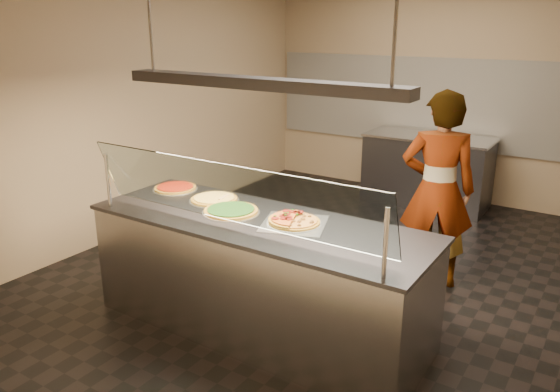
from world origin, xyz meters
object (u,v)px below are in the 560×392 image
Objects in this scene: perforated_tray at (294,223)px; pizza_cheese at (215,199)px; heat_lamp_housing at (256,83)px; sneeze_guard at (229,194)px; pizza_tomato at (176,187)px; worker at (438,190)px; half_pizza_pepperoni at (284,217)px; pizza_spatula at (225,199)px; serving_counter at (259,276)px; pizza_spinach at (231,210)px; half_pizza_sausage at (305,223)px; prep_table at (427,170)px.

pizza_cheese is at bearing 172.69° from perforated_tray.
sneeze_guard is at bearing -90.00° from heat_lamp_housing.
sneeze_guard is 0.84m from pizza_cheese.
pizza_tomato is 0.22× the size of worker.
heat_lamp_housing is (-0.18, -0.08, 0.99)m from half_pizza_pepperoni.
pizza_tomato is (-1.26, 0.17, -0.02)m from half_pizza_pepperoni.
half_pizza_pepperoni is 0.18× the size of heat_lamp_housing.
serving_counter is at bearing -21.65° from pizza_spatula.
half_pizza_pepperoni reaches higher than serving_counter.
pizza_cheese is at bearing 162.00° from serving_counter.
half_pizza_pepperoni is (-0.09, 0.00, 0.03)m from perforated_tray.
worker is (0.61, 1.49, -0.03)m from perforated_tray.
heat_lamp_housing reaches higher than pizza_spatula.
perforated_tray is 1.49× the size of pizza_tomato.
half_pizza_sausage is at bearing 4.69° from pizza_spinach.
sneeze_guard is 0.58m from perforated_tray.
serving_counter is at bearing 45.00° from heat_lamp_housing.
sneeze_guard reaches higher than prep_table.
heat_lamp_housing is at bearing 40.97° from worker.
sneeze_guard reaches higher than pizza_spatula.
pizza_tomato is (-0.50, 0.06, -0.00)m from pizza_cheese.
half_pizza_pepperoni is 0.23× the size of worker.
serving_counter is 6.82× the size of pizza_tomato.
worker is at bearing -69.93° from prep_table.
pizza_tomato is at bearing 173.28° from pizza_cheese.
worker reaches higher than sneeze_guard.
worker is (1.35, 1.38, -0.05)m from pizza_spatula.
serving_counter is 1.49× the size of worker.
pizza_tomato is (-1.08, 0.25, 0.48)m from serving_counter.
perforated_tray is 1.39× the size of half_pizza_pepperoni.
half_pizza_sausage is at bearing 51.22° from worker.
half_pizza_pepperoni is 0.46m from pizza_spinach.
serving_counter is 1.10× the size of sneeze_guard.
pizza_tomato is 1.49m from heat_lamp_housing.
sneeze_guard is 4.19× the size of perforated_tray.
half_pizza_sausage is 0.26× the size of prep_table.
pizza_spinach is 0.25m from pizza_spatula.
worker reaches higher than prep_table.
pizza_tomato is at bearing 173.37° from half_pizza_sausage.
half_pizza_sausage is at bearing 12.29° from heat_lamp_housing.
heat_lamp_housing is (-0.06, -3.81, 1.48)m from prep_table.
heat_lamp_housing is (-0.00, -0.00, 1.48)m from serving_counter.
perforated_tray is 0.26× the size of heat_lamp_housing.
serving_counter is 11.64× the size of pizza_spatula.
sneeze_guard is at bearing -53.28° from pizza_spinach.
serving_counter is 1.66× the size of prep_table.
pizza_spinach reaches higher than pizza_cheese.
pizza_cheese and pizza_tomato have the same top height.
pizza_cheese is 1.79× the size of pizza_spatula.
heat_lamp_housing is (-0.88, -1.56, 1.04)m from worker.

